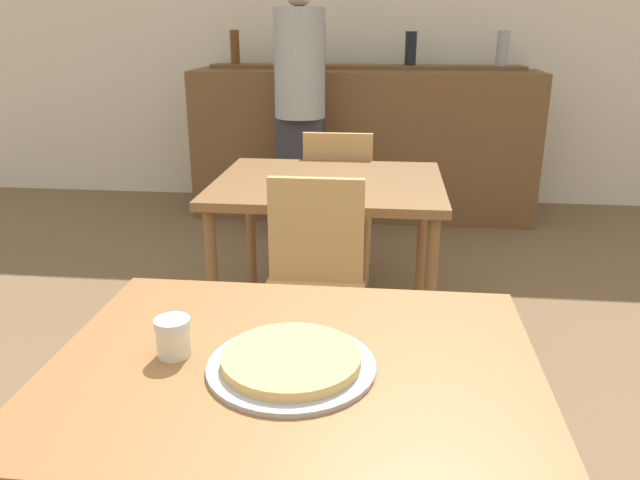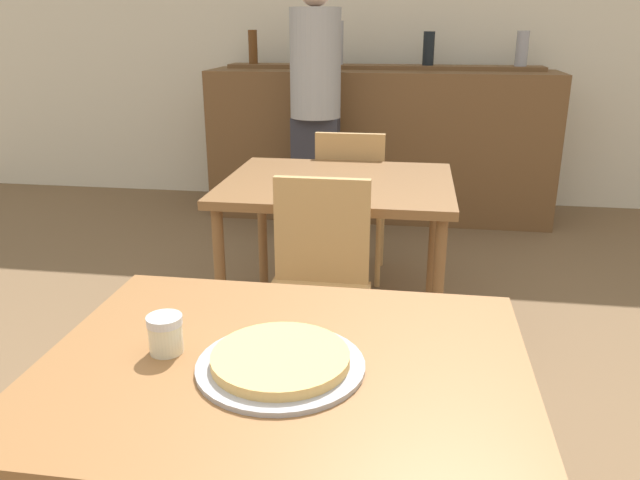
{
  "view_description": "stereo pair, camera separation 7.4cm",
  "coord_description": "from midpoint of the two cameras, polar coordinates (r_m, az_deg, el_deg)",
  "views": [
    {
      "loc": [
        0.19,
        -1.22,
        1.46
      ],
      "look_at": [
        -0.0,
        0.55,
        0.83
      ],
      "focal_mm": 35.0,
      "sensor_mm": 36.0,
      "label": 1
    },
    {
      "loc": [
        0.27,
        -1.21,
        1.46
      ],
      "look_at": [
        -0.0,
        0.55,
        0.83
      ],
      "focal_mm": 35.0,
      "sensor_mm": 36.0,
      "label": 2
    }
  ],
  "objects": [
    {
      "name": "wall_back",
      "position": [
        5.33,
        3.99,
        18.62
      ],
      "size": [
        8.0,
        0.05,
        2.8
      ],
      "color": "silver",
      "rests_on": "ground_plane"
    },
    {
      "name": "dining_table_far",
      "position": [
        2.96,
        0.07,
        4.0
      ],
      "size": [
        1.06,
        0.9,
        0.76
      ],
      "color": "brown",
      "rests_on": "ground_plane"
    },
    {
      "name": "bar_back_shelf",
      "position": [
        4.97,
        4.2,
        15.97
      ],
      "size": [
        2.39,
        0.24,
        0.35
      ],
      "color": "brown",
      "rests_on": "bar_counter"
    },
    {
      "name": "pizza_tray",
      "position": [
        1.4,
        -4.2,
        -11.08
      ],
      "size": [
        0.38,
        0.38,
        0.04
      ],
      "color": "#A3A3A8",
      "rests_on": "dining_table_near"
    },
    {
      "name": "chair_far_side_front",
      "position": [
        2.43,
        -1.52,
        -3.51
      ],
      "size": [
        0.4,
        0.4,
        0.89
      ],
      "color": "tan",
      "rests_on": "ground_plane"
    },
    {
      "name": "dining_table_near",
      "position": [
        1.48,
        -3.88,
        -13.59
      ],
      "size": [
        1.1,
        0.86,
        0.73
      ],
      "color": "brown",
      "rests_on": "ground_plane"
    },
    {
      "name": "cheese_shaker",
      "position": [
        1.49,
        -14.68,
        -8.56
      ],
      "size": [
        0.08,
        0.08,
        0.09
      ],
      "color": "beige",
      "rests_on": "dining_table_near"
    },
    {
      "name": "chair_far_side_back",
      "position": [
        3.59,
        1.14,
        4.12
      ],
      "size": [
        0.4,
        0.4,
        0.89
      ],
      "rotation": [
        0.0,
        0.0,
        3.14
      ],
      "color": "tan",
      "rests_on": "ground_plane"
    },
    {
      "name": "bar_counter",
      "position": [
        4.91,
        3.5,
        8.71
      ],
      "size": [
        2.6,
        0.56,
        1.12
      ],
      "color": "brown",
      "rests_on": "ground_plane"
    },
    {
      "name": "person_standing",
      "position": [
        4.31,
        -2.34,
        12.7
      ],
      "size": [
        0.34,
        0.34,
        1.77
      ],
      "color": "#2D2D38",
      "rests_on": "ground_plane"
    }
  ]
}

